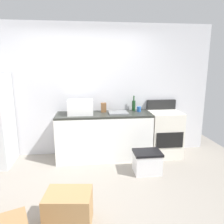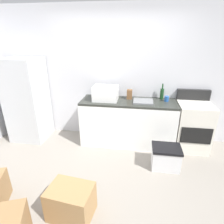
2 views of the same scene
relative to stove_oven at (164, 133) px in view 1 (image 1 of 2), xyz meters
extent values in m
plane|color=gray|center=(-1.52, -1.21, -0.47)|extent=(6.00, 6.00, 0.00)
cube|color=silver|center=(-1.52, 0.34, 0.83)|extent=(5.00, 0.10, 2.60)
cube|color=white|center=(-1.22, -0.01, -0.04)|extent=(1.80, 0.60, 0.86)
cube|color=#2D302B|center=(-1.22, -0.01, 0.41)|extent=(1.80, 0.60, 0.04)
cube|color=silver|center=(0.00, -0.01, -0.02)|extent=(0.60, 0.60, 0.90)
cube|color=black|center=(0.00, -0.31, -0.05)|extent=(0.52, 0.02, 0.30)
cube|color=black|center=(0.00, 0.25, 0.53)|extent=(0.60, 0.08, 0.20)
cube|color=white|center=(-1.66, -0.02, 0.57)|extent=(0.46, 0.34, 0.27)
cube|color=slate|center=(-0.95, -0.04, 0.45)|extent=(0.36, 0.32, 0.03)
cylinder|color=#193F1E|center=(-0.59, 0.21, 0.53)|extent=(0.07, 0.07, 0.20)
cylinder|color=#193F1E|center=(-0.59, 0.21, 0.68)|extent=(0.03, 0.03, 0.10)
cylinder|color=#2659A5|center=(-0.51, 0.08, 0.48)|extent=(0.08, 0.08, 0.10)
cube|color=brown|center=(-1.21, 0.13, 0.52)|extent=(0.10, 0.10, 0.18)
cube|color=#A37A4C|center=(-1.76, -1.78, -0.26)|extent=(0.56, 0.44, 0.40)
cube|color=silver|center=(-0.54, -0.69, -0.30)|extent=(0.44, 0.34, 0.34)
cube|color=black|center=(-0.54, -0.69, -0.11)|extent=(0.46, 0.36, 0.04)
camera|label=1|loc=(-1.52, -3.95, 1.33)|focal=34.08mm
camera|label=2|loc=(-1.04, -3.33, 1.56)|focal=29.67mm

